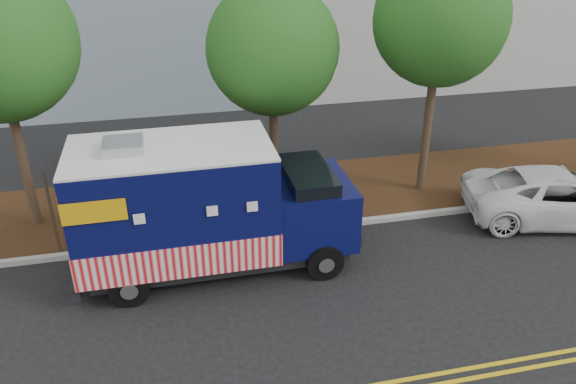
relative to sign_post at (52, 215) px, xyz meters
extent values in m
plane|color=black|center=(4.78, -1.61, -1.20)|extent=(120.00, 120.00, 0.00)
cube|color=#9E9E99|center=(4.78, -0.21, -1.12)|extent=(120.00, 0.18, 0.15)
cube|color=#311F0D|center=(4.78, 1.89, -1.12)|extent=(120.00, 4.00, 0.15)
cylinder|color=#38281C|center=(-0.81, 1.67, 0.92)|extent=(0.26, 0.26, 4.24)
cylinder|color=#38281C|center=(6.11, 1.86, 0.67)|extent=(0.26, 0.26, 3.75)
sphere|color=#275317|center=(6.11, 1.86, 3.47)|extent=(3.69, 3.69, 3.69)
cylinder|color=#38281C|center=(10.73, 1.27, 1.02)|extent=(0.26, 0.26, 4.45)
sphere|color=#275317|center=(10.73, 1.27, 4.18)|extent=(3.74, 3.74, 3.74)
cube|color=#473828|center=(0.00, 0.00, 0.00)|extent=(0.06, 0.06, 2.40)
cube|color=black|center=(4.07, -1.35, -0.74)|extent=(6.18, 2.12, 0.31)
cube|color=#090C3F|center=(3.08, -1.36, 0.78)|extent=(4.64, 2.56, 2.64)
cube|color=red|center=(3.08, -1.36, -0.15)|extent=(4.68, 2.62, 0.83)
cube|color=white|center=(3.08, -1.36, 2.12)|extent=(4.64, 2.56, 0.07)
cube|color=#B7B7BA|center=(2.08, -1.36, 2.27)|extent=(0.89, 0.89, 0.24)
cube|color=#090C3F|center=(6.38, -1.34, 0.18)|extent=(1.99, 2.38, 1.54)
cube|color=black|center=(6.32, -1.34, 0.91)|extent=(1.11, 2.15, 0.72)
cube|color=black|center=(7.39, -1.34, -0.34)|extent=(0.10, 2.20, 0.33)
cube|color=black|center=(0.71, -1.37, -0.70)|extent=(0.21, 2.48, 0.31)
cube|color=#B7B7BA|center=(0.74, -1.37, 0.84)|extent=(0.05, 1.98, 2.09)
cube|color=#B7B7BA|center=(3.40, -0.05, 0.84)|extent=(1.98, 0.05, 1.21)
cube|color=#DFA40B|center=(1.43, -2.68, 1.39)|extent=(1.32, 0.03, 0.50)
cube|color=#DFA40B|center=(1.42, -0.06, 1.39)|extent=(1.32, 0.03, 0.50)
cylinder|color=black|center=(6.49, -2.46, -0.74)|extent=(0.93, 0.31, 0.92)
cylinder|color=black|center=(6.48, -0.22, -0.74)|extent=(0.93, 0.31, 0.92)
cylinder|color=black|center=(1.87, -2.49, -0.74)|extent=(0.93, 0.31, 0.92)
cylinder|color=black|center=(1.86, -0.24, -0.74)|extent=(0.93, 0.31, 0.92)
imported|color=white|center=(13.88, -1.12, -0.46)|extent=(5.74, 3.66, 1.48)
camera|label=1|loc=(3.14, -13.36, 7.07)|focal=35.00mm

